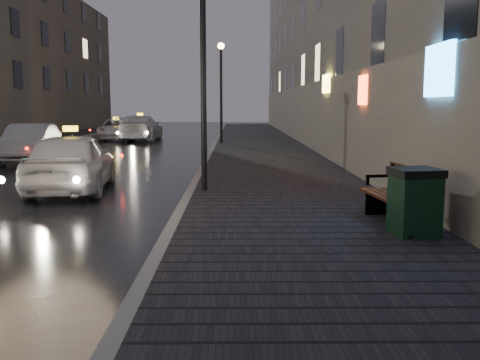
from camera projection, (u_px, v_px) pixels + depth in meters
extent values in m
plane|color=black|center=(38.00, 275.00, 7.02)|extent=(120.00, 120.00, 0.00)
cube|color=black|center=(260.00, 146.00, 27.83)|extent=(4.60, 58.00, 0.15)
cube|color=slate|center=(214.00, 146.00, 27.81)|extent=(0.20, 58.00, 0.15)
cube|color=black|center=(18.00, 146.00, 27.72)|extent=(2.40, 58.00, 0.15)
cube|color=slate|center=(43.00, 146.00, 27.73)|extent=(0.20, 58.00, 0.15)
cube|color=#605B54|center=(313.00, 29.00, 30.91)|extent=(1.80, 50.00, 13.00)
cube|color=#6B6051|center=(43.00, 64.00, 44.73)|extent=(6.00, 22.00, 11.00)
cylinder|color=black|center=(203.00, 86.00, 12.60)|extent=(0.14, 0.14, 5.00)
cylinder|color=black|center=(221.00, 96.00, 28.44)|extent=(0.14, 0.14, 5.00)
sphere|color=#FFD88C|center=(221.00, 46.00, 28.07)|extent=(0.36, 0.36, 0.36)
cube|color=black|center=(417.00, 222.00, 8.51)|extent=(0.54, 0.12, 0.43)
cube|color=black|center=(432.00, 198.00, 8.49)|extent=(0.07, 0.07, 0.76)
cube|color=black|center=(415.00, 190.00, 8.43)|extent=(0.46, 0.10, 0.05)
cube|color=black|center=(379.00, 203.00, 10.11)|extent=(0.54, 0.12, 0.43)
cube|color=black|center=(392.00, 183.00, 10.08)|extent=(0.07, 0.07, 0.76)
cube|color=black|center=(378.00, 176.00, 10.03)|extent=(0.46, 0.10, 0.05)
cube|color=#42170E|center=(397.00, 198.00, 9.28)|extent=(0.87, 2.00, 0.04)
cube|color=#42170E|center=(412.00, 179.00, 9.26)|extent=(0.24, 1.94, 0.43)
cube|color=black|center=(414.00, 205.00, 8.50)|extent=(0.73, 0.73, 0.95)
cube|color=black|center=(416.00, 172.00, 8.42)|extent=(0.78, 0.78, 0.12)
imported|color=silver|center=(72.00, 162.00, 13.64)|extent=(2.27, 4.67, 1.54)
imported|color=#96959D|center=(30.00, 143.00, 20.73)|extent=(2.03, 4.55, 1.45)
imported|color=silver|center=(140.00, 128.00, 32.59)|extent=(2.18, 5.32, 1.54)
imported|color=silver|center=(116.00, 129.00, 33.72)|extent=(2.71, 4.81, 1.27)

